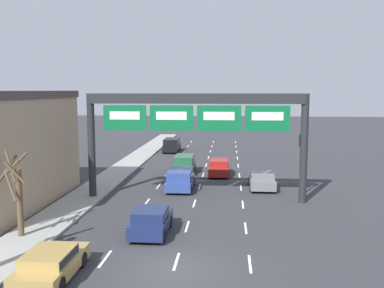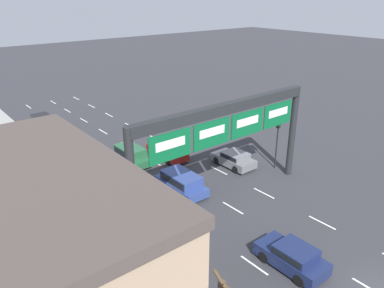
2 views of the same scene
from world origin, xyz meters
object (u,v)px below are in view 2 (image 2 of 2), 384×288
Objects in this scene: car_red at (168,150)px; suv_green at (130,154)px; suv_black at (44,123)px; suv_blue at (181,182)px; car_grey at (234,159)px; car_navy at (293,256)px; traffic_light_near_gantry at (278,132)px; sign_gantry at (227,127)px.

suv_green is at bearing 161.90° from car_red.
suv_black is 1.02× the size of car_red.
suv_green is at bearing 93.45° from suv_blue.
suv_green is 9.09m from car_grey.
car_navy is at bearing -92.20° from suv_blue.
car_red is at bearing 78.63° from car_navy.
car_grey is (6.74, 11.26, -0.04)m from car_navy.
traffic_light_near_gantry reaches higher than car_grey.
car_navy is (-1.82, -7.28, -5.04)m from sign_gantry.
suv_black is at bearing 102.66° from suv_green.
car_red is at bearing 128.80° from traffic_light_near_gantry.
car_grey is at bearing 6.57° from suv_blue.
traffic_light_near_gantry is at bearing 43.38° from car_navy.
suv_black is 25.25m from traffic_light_near_gantry.
car_red is 1.10× the size of car_navy.
traffic_light_near_gantry is at bearing 11.33° from sign_gantry.
car_red is at bearing 124.76° from car_grey.
suv_blue is at bearing 87.80° from car_navy.
sign_gantry reaches higher than suv_green.
car_navy is (-3.27, -16.26, -0.03)m from car_red.
car_grey is at bearing 38.94° from sign_gantry.
car_navy is (3.01, -30.71, -0.19)m from suv_black.
car_red is at bearing -18.10° from suv_green.
car_navy is (0.01, -17.33, -0.15)m from suv_green.
sign_gantry is at bearing -141.06° from car_grey.
suv_green is (-3.28, 1.07, 0.12)m from car_red.
car_red is 6.09m from car_grey.
suv_blue is (-2.86, -5.74, 0.09)m from car_red.
sign_gantry is 24.41m from suv_black.
car_red reaches higher than car_navy.
sign_gantry is at bearing -168.67° from traffic_light_near_gantry.
suv_green is (-1.83, 10.05, -4.89)m from sign_gantry.
suv_blue is 6.38m from car_grey.
suv_green is 12.85m from traffic_light_near_gantry.
suv_blue is (0.40, 10.53, 0.12)m from car_navy.
suv_blue is at bearing 113.63° from sign_gantry.
car_navy is 13.12m from car_grey.
car_red is 1.06× the size of suv_green.
car_red is at bearing -66.50° from suv_black.
suv_black is 1.08× the size of suv_green.
suv_green is at bearing 137.37° from traffic_light_near_gantry.
traffic_light_near_gantry is (2.54, -2.48, 2.55)m from car_grey.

